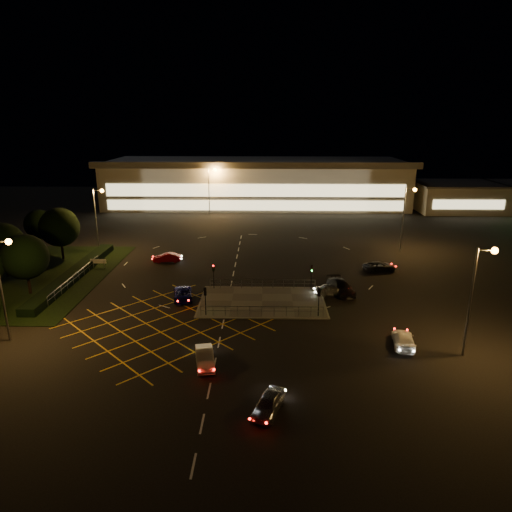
{
  "coord_description": "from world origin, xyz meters",
  "views": [
    {
      "loc": [
        2.29,
        -50.79,
        20.26
      ],
      "look_at": [
        1.05,
        9.73,
        2.0
      ],
      "focal_mm": 32.0,
      "sensor_mm": 36.0,
      "label": 1
    }
  ],
  "objects_px": {
    "signal_se": "(319,296)",
    "car_circ_red": "(167,258)",
    "car_near_silver": "(268,404)",
    "car_far_dkgrey": "(341,287)",
    "signal_ne": "(312,272)",
    "car_right_silver": "(332,290)",
    "car_queue_white": "(205,358)",
    "signal_nw": "(214,271)",
    "car_approach_white": "(404,340)",
    "car_left_blue": "(183,294)",
    "signal_sw": "(205,295)",
    "car_east_grey": "(380,266)"
  },
  "relations": [
    {
      "from": "signal_ne",
      "to": "car_right_silver",
      "type": "relative_size",
      "value": 0.77
    },
    {
      "from": "car_queue_white",
      "to": "car_circ_red",
      "type": "relative_size",
      "value": 1.04
    },
    {
      "from": "signal_nw",
      "to": "car_east_grey",
      "type": "height_order",
      "value": "signal_nw"
    },
    {
      "from": "signal_sw",
      "to": "car_near_silver",
      "type": "height_order",
      "value": "signal_sw"
    },
    {
      "from": "car_near_silver",
      "to": "car_far_dkgrey",
      "type": "height_order",
      "value": "car_far_dkgrey"
    },
    {
      "from": "signal_se",
      "to": "car_queue_white",
      "type": "relative_size",
      "value": 0.76
    },
    {
      "from": "signal_se",
      "to": "car_right_silver",
      "type": "relative_size",
      "value": 0.77
    },
    {
      "from": "car_circ_red",
      "to": "car_approach_white",
      "type": "relative_size",
      "value": 0.88
    },
    {
      "from": "signal_nw",
      "to": "car_near_silver",
      "type": "bearing_deg",
      "value": -74.98
    },
    {
      "from": "signal_ne",
      "to": "car_queue_white",
      "type": "height_order",
      "value": "signal_ne"
    },
    {
      "from": "car_right_silver",
      "to": "car_near_silver",
      "type": "bearing_deg",
      "value": 162.23
    },
    {
      "from": "signal_ne",
      "to": "signal_nw",
      "type": "bearing_deg",
      "value": 180.0
    },
    {
      "from": "signal_sw",
      "to": "car_right_silver",
      "type": "xyz_separation_m",
      "value": [
        14.36,
        6.2,
        -1.67
      ]
    },
    {
      "from": "signal_se",
      "to": "car_left_blue",
      "type": "distance_m",
      "value": 16.02
    },
    {
      "from": "signal_sw",
      "to": "signal_se",
      "type": "height_order",
      "value": "same"
    },
    {
      "from": "car_near_silver",
      "to": "signal_ne",
      "type": "bearing_deg",
      "value": 97.76
    },
    {
      "from": "signal_ne",
      "to": "car_near_silver",
      "type": "xyz_separation_m",
      "value": [
        -5.4,
        -24.58,
        -1.68
      ]
    },
    {
      "from": "car_approach_white",
      "to": "signal_ne",
      "type": "bearing_deg",
      "value": -54.44
    },
    {
      "from": "signal_se",
      "to": "car_circ_red",
      "type": "xyz_separation_m",
      "value": [
        -20.14,
        19.1,
        -1.71
      ]
    },
    {
      "from": "car_circ_red",
      "to": "car_near_silver",
      "type": "bearing_deg",
      "value": 15.22
    },
    {
      "from": "signal_se",
      "to": "car_approach_white",
      "type": "bearing_deg",
      "value": 138.5
    },
    {
      "from": "car_queue_white",
      "to": "car_circ_red",
      "type": "xyz_separation_m",
      "value": [
        -9.34,
        29.23,
        -0.03
      ]
    },
    {
      "from": "signal_se",
      "to": "car_left_blue",
      "type": "relative_size",
      "value": 0.7
    },
    {
      "from": "signal_ne",
      "to": "car_circ_red",
      "type": "bearing_deg",
      "value": 151.1
    },
    {
      "from": "car_left_blue",
      "to": "car_circ_red",
      "type": "bearing_deg",
      "value": 97.78
    },
    {
      "from": "car_far_dkgrey",
      "to": "car_east_grey",
      "type": "distance_m",
      "value": 10.93
    },
    {
      "from": "signal_ne",
      "to": "car_approach_white",
      "type": "distance_m",
      "value": 16.13
    },
    {
      "from": "signal_ne",
      "to": "car_right_silver",
      "type": "xyz_separation_m",
      "value": [
        2.36,
        -1.79,
        -1.67
      ]
    },
    {
      "from": "signal_ne",
      "to": "car_approach_white",
      "type": "bearing_deg",
      "value": -63.39
    },
    {
      "from": "car_left_blue",
      "to": "car_queue_white",
      "type": "bearing_deg",
      "value": -83.94
    },
    {
      "from": "car_near_silver",
      "to": "car_circ_red",
      "type": "height_order",
      "value": "car_near_silver"
    },
    {
      "from": "car_far_dkgrey",
      "to": "car_right_silver",
      "type": "height_order",
      "value": "car_far_dkgrey"
    },
    {
      "from": "signal_nw",
      "to": "car_far_dkgrey",
      "type": "relative_size",
      "value": 0.6
    },
    {
      "from": "signal_sw",
      "to": "signal_ne",
      "type": "distance_m",
      "value": 14.41
    },
    {
      "from": "signal_ne",
      "to": "car_circ_red",
      "type": "xyz_separation_m",
      "value": [
        -20.14,
        11.12,
        -1.71
      ]
    },
    {
      "from": "car_approach_white",
      "to": "car_right_silver",
      "type": "bearing_deg",
      "value": -60.01
    },
    {
      "from": "signal_sw",
      "to": "car_queue_white",
      "type": "xyz_separation_m",
      "value": [
        1.19,
        -10.12,
        -1.68
      ]
    },
    {
      "from": "car_left_blue",
      "to": "signal_ne",
      "type": "bearing_deg",
      "value": 1.83
    },
    {
      "from": "car_near_silver",
      "to": "car_left_blue",
      "type": "relative_size",
      "value": 0.89
    },
    {
      "from": "car_near_silver",
      "to": "car_approach_white",
      "type": "bearing_deg",
      "value": 59.27
    },
    {
      "from": "car_near_silver",
      "to": "car_far_dkgrey",
      "type": "relative_size",
      "value": 0.76
    },
    {
      "from": "signal_sw",
      "to": "car_right_silver",
      "type": "relative_size",
      "value": 0.77
    },
    {
      "from": "signal_se",
      "to": "signal_nw",
      "type": "relative_size",
      "value": 1.0
    },
    {
      "from": "signal_se",
      "to": "car_circ_red",
      "type": "distance_m",
      "value": 27.81
    },
    {
      "from": "signal_se",
      "to": "car_right_silver",
      "type": "bearing_deg",
      "value": -110.82
    },
    {
      "from": "signal_se",
      "to": "car_near_silver",
      "type": "distance_m",
      "value": 17.53
    },
    {
      "from": "signal_nw",
      "to": "car_far_dkgrey",
      "type": "bearing_deg",
      "value": -3.51
    },
    {
      "from": "signal_nw",
      "to": "car_approach_white",
      "type": "height_order",
      "value": "signal_nw"
    },
    {
      "from": "signal_nw",
      "to": "car_circ_red",
      "type": "relative_size",
      "value": 0.79
    },
    {
      "from": "car_queue_white",
      "to": "car_right_silver",
      "type": "relative_size",
      "value": 1.01
    }
  ]
}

